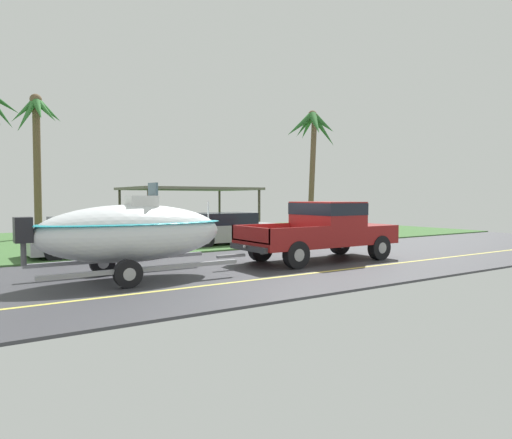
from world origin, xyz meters
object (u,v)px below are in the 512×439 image
pickup_truck_towing (326,228)px  parked_sedan_near (94,237)px  boat_on_trailer (132,233)px  palm_tree_near_left (313,137)px  palm_tree_near_right (37,128)px  parked_sedan_far (227,229)px  carport_awning (189,190)px

pickup_truck_towing → parked_sedan_near: pickup_truck_towing is taller
pickup_truck_towing → boat_on_trailer: size_ratio=0.92×
palm_tree_near_left → palm_tree_near_right: 13.76m
boat_on_trailer → palm_tree_near_right: 14.46m
pickup_truck_towing → parked_sedan_far: size_ratio=1.24×
carport_awning → palm_tree_near_right: 8.28m
parked_sedan_near → palm_tree_near_right: (-0.50, 8.57, 4.80)m
boat_on_trailer → palm_tree_near_left: bearing=31.2°
parked_sedan_near → palm_tree_near_left: 12.60m
boat_on_trailer → pickup_truck_towing: bearing=-0.0°
pickup_truck_towing → palm_tree_near_right: bearing=115.4°
pickup_truck_towing → parked_sedan_far: (-0.24, 6.09, -0.38)m
pickup_truck_towing → palm_tree_near_right: palm_tree_near_right is taller
carport_awning → palm_tree_near_right: size_ratio=0.98×
parked_sedan_far → palm_tree_near_left: palm_tree_near_left is taller
carport_awning → palm_tree_near_left: (4.45, -5.46, 2.70)m
palm_tree_near_left → palm_tree_near_right: size_ratio=0.92×
parked_sedan_near → carport_awning: carport_awning is taller
parked_sedan_far → palm_tree_near_right: bearing=129.3°
parked_sedan_far → carport_awning: (1.33, 6.62, 1.80)m
pickup_truck_towing → parked_sedan_far: bearing=92.2°
boat_on_trailer → palm_tree_near_right: bearing=90.5°
pickup_truck_towing → parked_sedan_far: 6.10m
carport_awning → palm_tree_near_left: palm_tree_near_left is taller
parked_sedan_far → palm_tree_near_right: size_ratio=0.62×
carport_awning → boat_on_trailer: bearing=-120.7°
boat_on_trailer → carport_awning: (7.53, 12.71, 1.32)m
palm_tree_near_left → palm_tree_near_right: bearing=151.6°
carport_awning → palm_tree_near_left: size_ratio=1.07×
pickup_truck_towing → carport_awning: size_ratio=0.79×
boat_on_trailer → carport_awning: carport_awning is taller
palm_tree_near_right → parked_sedan_near: bearing=-86.6°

